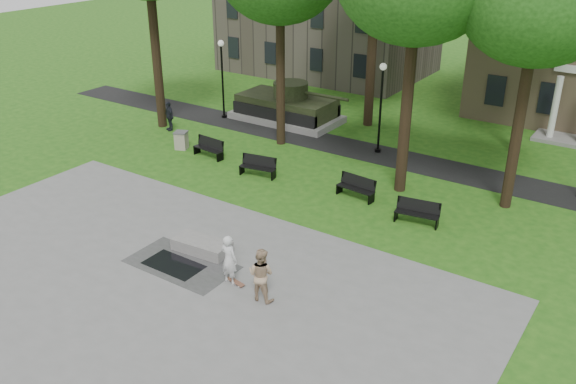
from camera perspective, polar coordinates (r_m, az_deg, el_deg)
name	(u,v)px	position (r m, az deg, el deg)	size (l,w,h in m)	color
ground	(222,245)	(23.53, -6.21, -4.98)	(120.00, 120.00, 0.00)	#1F5313
plaza	(122,310)	(20.60, -15.27, -10.57)	(22.00, 16.00, 0.02)	gray
footpath	(367,151)	(32.66, 7.36, 3.78)	(44.00, 2.60, 0.01)	black
building_left	(329,24)	(49.16, 3.84, 15.42)	(15.00, 10.00, 7.20)	#4C443D
tree_3	(539,0)	(25.66, 22.46, 16.27)	(6.00, 6.00, 11.19)	black
lamp_left	(222,73)	(37.35, -6.18, 11.03)	(0.36, 0.36, 4.73)	black
lamp_mid	(381,101)	(31.82, 8.69, 8.43)	(0.36, 0.36, 4.73)	black
tank_monument	(287,107)	(37.10, -0.09, 7.97)	(7.45, 3.40, 2.40)	gray
puddle	(174,265)	(22.52, -10.64, -6.71)	(2.20, 1.20, 0.00)	black
concrete_block	(202,246)	(23.11, -8.06, -4.98)	(2.20, 1.00, 0.45)	gray
skateboard	(236,282)	(21.19, -4.93, -8.42)	(0.78, 0.20, 0.07)	brown
skateboarder	(229,260)	(20.80, -5.54, -6.31)	(0.66, 0.44, 1.82)	silver
friend_watching	(261,274)	(19.89, -2.54, -7.72)	(0.91, 0.71, 1.87)	tan
pedestrian_walker	(169,116)	(36.07, -11.06, 7.01)	(1.00, 0.42, 1.71)	black
park_bench_0	(209,147)	(31.80, -7.38, 4.18)	(1.83, 0.67, 1.00)	black
park_bench_1	(259,166)	(29.23, -2.77, 2.47)	(1.85, 0.83, 1.00)	black
park_bench_2	(356,187)	(27.14, 6.42, 0.50)	(1.84, 0.70, 1.00)	black
park_bench_3	(418,212)	(25.30, 12.05, -1.81)	(1.85, 0.80, 1.00)	black
trash_bin	(181,140)	(33.13, -9.95, 4.80)	(0.86, 0.86, 0.96)	#A59A88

